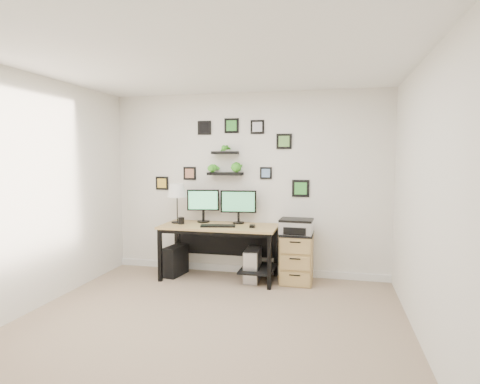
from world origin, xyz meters
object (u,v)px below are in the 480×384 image
(desk, at_px, (222,234))
(monitor_right, at_px, (238,204))
(mug, at_px, (181,221))
(file_cabinet, at_px, (297,258))
(table_lamp, at_px, (177,191))
(pc_tower_grey, at_px, (253,265))
(monitor_left, at_px, (203,203))
(printer, at_px, (296,226))
(pc_tower_black, at_px, (176,261))

(desk, xyz_separation_m, monitor_right, (0.19, 0.17, 0.40))
(monitor_right, xyz_separation_m, mug, (-0.77, -0.23, -0.23))
(monitor_right, height_order, file_cabinet, monitor_right)
(table_lamp, bearing_deg, pc_tower_grey, -3.00)
(table_lamp, height_order, pc_tower_grey, table_lamp)
(pc_tower_grey, bearing_deg, monitor_left, 165.70)
(table_lamp, xyz_separation_m, pc_tower_grey, (1.11, -0.06, -0.99))
(file_cabinet, xyz_separation_m, printer, (-0.01, -0.04, 0.43))
(pc_tower_grey, distance_m, printer, 0.80)
(mug, bearing_deg, desk, 5.19)
(printer, bearing_deg, mug, -177.34)
(desk, bearing_deg, table_lamp, 176.91)
(desk, distance_m, pc_tower_grey, 0.60)
(monitor_right, bearing_deg, mug, -163.64)
(table_lamp, distance_m, pc_tower_black, 0.99)
(monitor_left, distance_m, file_cabinet, 1.53)
(file_cabinet, bearing_deg, mug, -176.05)
(mug, bearing_deg, pc_tower_grey, 1.76)
(desk, distance_m, monitor_right, 0.48)
(table_lamp, relative_size, mug, 5.91)
(table_lamp, relative_size, pc_tower_grey, 1.27)
(table_lamp, relative_size, file_cabinet, 0.84)
(table_lamp, height_order, printer, table_lamp)
(monitor_left, relative_size, printer, 1.06)
(monitor_left, height_order, file_cabinet, monitor_left)
(monitor_left, distance_m, monitor_right, 0.52)
(monitor_right, height_order, pc_tower_grey, monitor_right)
(monitor_right, relative_size, printer, 1.14)
(table_lamp, distance_m, printer, 1.75)
(file_cabinet, height_order, printer, printer)
(file_cabinet, relative_size, printer, 1.51)
(monitor_left, distance_m, mug, 0.41)
(monitor_left, distance_m, table_lamp, 0.41)
(monitor_left, bearing_deg, table_lamp, -158.23)
(monitor_left, bearing_deg, pc_tower_black, -151.66)
(table_lamp, bearing_deg, pc_tower_black, -103.69)
(monitor_right, relative_size, pc_tower_grey, 1.14)
(monitor_left, xyz_separation_m, printer, (1.35, -0.15, -0.26))
(pc_tower_grey, height_order, file_cabinet, file_cabinet)
(pc_tower_grey, bearing_deg, pc_tower_black, 179.86)
(desk, relative_size, table_lamp, 2.83)
(printer, bearing_deg, pc_tower_grey, -175.77)
(monitor_right, relative_size, pc_tower_black, 1.20)
(mug, xyz_separation_m, pc_tower_black, (-0.11, 0.03, -0.59))
(pc_tower_grey, relative_size, file_cabinet, 0.66)
(desk, distance_m, pc_tower_black, 0.81)
(monitor_right, bearing_deg, printer, -10.41)
(monitor_right, height_order, table_lamp, table_lamp)
(desk, xyz_separation_m, table_lamp, (-0.68, 0.04, 0.58))
(mug, xyz_separation_m, pc_tower_grey, (1.02, 0.03, -0.58))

